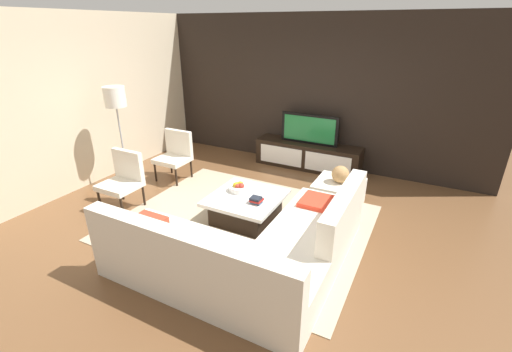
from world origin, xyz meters
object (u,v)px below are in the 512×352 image
object	(u,v)px
floor_lamp	(116,103)
sectional_couch	(252,250)
accent_chair_near	(124,177)
book_stack	(256,200)
accent_chair_far	(175,152)
media_console	(308,156)
ottoman	(338,194)
decorative_ball	(340,174)
television	(309,129)
coffee_table	(246,207)
fruit_bowl	(239,187)

from	to	relation	value
floor_lamp	sectional_couch	bearing A→B (deg)	-19.59
accent_chair_near	book_stack	bearing A→B (deg)	3.60
accent_chair_far	floor_lamp	bearing A→B (deg)	-144.18
accent_chair_far	book_stack	bearing A→B (deg)	-33.30
media_console	floor_lamp	world-z (taller)	floor_lamp
ottoman	decorative_ball	distance (m)	0.33
floor_lamp	accent_chair_far	bearing A→B (deg)	46.74
floor_lamp	decorative_ball	xyz separation A→B (m)	(3.49, 0.91, -0.91)
media_console	accent_chair_near	distance (m)	3.39
sectional_couch	accent_chair_far	world-z (taller)	accent_chair_far
television	accent_chair_far	bearing A→B (deg)	-141.37
media_console	accent_chair_far	bearing A→B (deg)	-141.38
television	floor_lamp	world-z (taller)	floor_lamp
floor_lamp	ottoman	world-z (taller)	floor_lamp
media_console	sectional_couch	bearing A→B (deg)	-81.07
television	floor_lamp	xyz separation A→B (m)	(-2.54, -2.19, 0.66)
media_console	floor_lamp	bearing A→B (deg)	-139.31
sectional_couch	ottoman	xyz separation A→B (m)	(0.44, 2.00, -0.09)
accent_chair_near	coffee_table	bearing A→B (deg)	8.29
television	sectional_couch	bearing A→B (deg)	-81.07
sectional_couch	accent_chair_near	bearing A→B (deg)	168.43
coffee_table	accent_chair_far	world-z (taller)	accent_chair_far
coffee_table	fruit_bowl	world-z (taller)	fruit_bowl
television	accent_chair_near	size ratio (longest dim) A/B	1.28
television	floor_lamp	bearing A→B (deg)	-139.30
television	accent_chair_near	xyz separation A→B (m)	(-1.94, -2.77, -0.29)
sectional_couch	accent_chair_near	size ratio (longest dim) A/B	2.76
coffee_table	ottoman	xyz separation A→B (m)	(1.05, 1.02, -0.00)
coffee_table	television	bearing A→B (deg)	87.51
decorative_ball	fruit_bowl	bearing A→B (deg)	-143.07
accent_chair_near	floor_lamp	distance (m)	1.27
television	floor_lamp	size ratio (longest dim) A/B	0.66
floor_lamp	fruit_bowl	bearing A→B (deg)	-0.24
ottoman	floor_lamp	bearing A→B (deg)	-165.33
media_console	book_stack	size ratio (longest dim) A/B	12.86
ottoman	accent_chair_far	xyz separation A→B (m)	(-2.91, -0.29, 0.29)
accent_chair_near	ottoman	xyz separation A→B (m)	(2.89, 1.50, -0.29)
sectional_couch	book_stack	size ratio (longest dim) A/B	15.23
floor_lamp	accent_chair_far	xyz separation A→B (m)	(0.59, 0.63, -0.95)
media_console	floor_lamp	distance (m)	3.56
coffee_table	accent_chair_near	xyz separation A→B (m)	(-1.84, -0.48, 0.29)
media_console	accent_chair_near	world-z (taller)	accent_chair_near
media_console	fruit_bowl	bearing A→B (deg)	-97.22
fruit_bowl	television	bearing A→B (deg)	82.78
television	sectional_couch	xyz separation A→B (m)	(0.51, -3.27, -0.49)
media_console	book_stack	bearing A→B (deg)	-87.11
sectional_couch	coffee_table	world-z (taller)	sectional_couch
fruit_bowl	book_stack	size ratio (longest dim) A/B	1.77
ottoman	decorative_ball	size ratio (longest dim) A/B	2.69
book_stack	accent_chair_near	bearing A→B (deg)	-170.23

